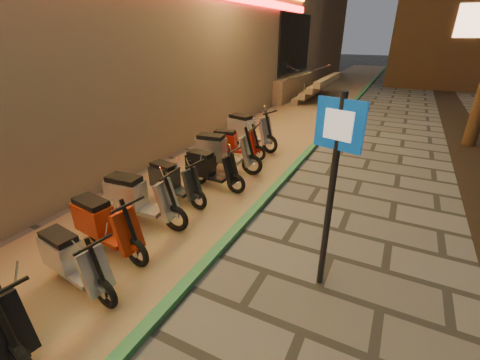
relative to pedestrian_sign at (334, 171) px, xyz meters
The scene contains 11 objects.
parking_strip 7.58m from the pedestrian_sign, 117.56° to the left, with size 3.40×60.00×0.01m, color #8C7251.
green_curb 6.97m from the pedestrian_sign, 104.65° to the left, with size 0.18×60.00×0.10m, color #2A7043.
pedestrian_sign is the anchor object (origin of this frame).
scooter_6 3.80m from the pedestrian_sign, 152.07° to the right, with size 1.51×0.59×1.06m.
scooter_7 3.76m from the pedestrian_sign, 166.29° to the right, with size 1.64×0.64×1.15m.
scooter_8 3.76m from the pedestrian_sign, behind, with size 1.72×0.61×1.21m.
scooter_9 3.93m from the pedestrian_sign, 162.61° to the left, with size 1.52×0.61×1.07m.
scooter_10 4.01m from the pedestrian_sign, 147.14° to the left, with size 1.55×0.54×1.09m.
scooter_11 4.72m from the pedestrian_sign, 138.43° to the left, with size 1.81×0.73×1.27m.
scooter_12 5.47m from the pedestrian_sign, 131.92° to the left, with size 1.56×0.69×1.09m.
scooter_13 6.39m from the pedestrian_sign, 125.47° to the left, with size 1.85×0.89×1.31m.
Camera 1 is at (1.42, -0.37, 3.38)m, focal length 24.00 mm.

